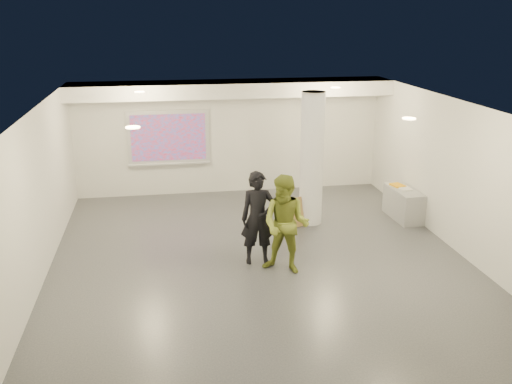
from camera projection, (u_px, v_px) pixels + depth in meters
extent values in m
cube|color=#35373C|center=(259.00, 259.00, 11.21)|extent=(8.00, 9.00, 0.01)
cube|color=white|center=(260.00, 106.00, 10.30)|extent=(8.00, 9.00, 0.01)
cube|color=silver|center=(230.00, 137.00, 14.98)|extent=(8.00, 0.01, 3.00)
cube|color=silver|center=(328.00, 299.00, 6.52)|extent=(8.00, 0.01, 3.00)
cube|color=silver|center=(38.00, 197.00, 10.11)|extent=(0.01, 9.00, 3.00)
cube|color=silver|center=(456.00, 176.00, 11.39)|extent=(0.01, 9.00, 3.00)
cube|color=white|center=(232.00, 89.00, 14.07)|extent=(8.00, 1.10, 0.36)
cylinder|color=#F8D495|center=(139.00, 92.00, 12.30)|extent=(0.22, 0.22, 0.02)
cylinder|color=#F8D495|center=(335.00, 88.00, 13.01)|extent=(0.22, 0.22, 0.02)
cylinder|color=#F8D495|center=(133.00, 127.00, 8.54)|extent=(0.22, 0.22, 0.02)
cylinder|color=#F8D495|center=(409.00, 119.00, 9.25)|extent=(0.22, 0.22, 0.02)
cylinder|color=white|center=(312.00, 159.00, 12.68)|extent=(0.52, 0.52, 3.00)
cube|color=silver|center=(168.00, 137.00, 14.67)|extent=(2.10, 0.06, 1.40)
cube|color=blue|center=(168.00, 138.00, 14.63)|extent=(1.90, 0.01, 1.20)
cube|color=silver|center=(170.00, 164.00, 14.83)|extent=(2.10, 0.08, 0.04)
cube|color=gray|center=(404.00, 204.00, 13.30)|extent=(0.56, 1.24, 0.71)
cube|color=silver|center=(405.00, 188.00, 13.22)|extent=(0.28, 0.35, 0.02)
cube|color=orange|center=(398.00, 185.00, 13.43)|extent=(0.32, 0.39, 0.03)
cube|color=olive|center=(301.00, 211.00, 12.86)|extent=(0.64, 0.39, 0.67)
cube|color=olive|center=(292.00, 213.00, 12.93)|extent=(0.50, 0.26, 0.52)
imported|color=black|center=(258.00, 218.00, 10.79)|extent=(0.68, 0.46, 1.81)
imported|color=olive|center=(286.00, 225.00, 10.39)|extent=(1.13, 1.05, 1.85)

